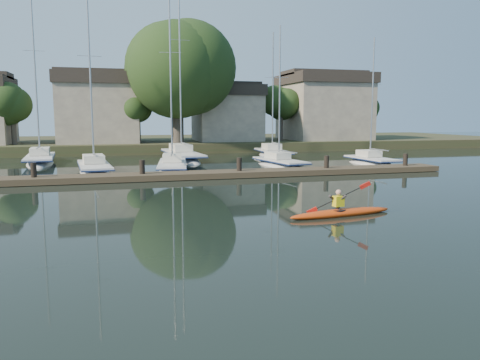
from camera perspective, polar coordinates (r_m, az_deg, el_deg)
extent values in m
plane|color=black|center=(15.47, 2.70, -6.44)|extent=(160.00, 160.00, 0.00)
ellipsoid|color=#BB460E|center=(18.43, 12.25, -3.97)|extent=(4.53, 1.19, 0.34)
cylinder|color=black|center=(18.32, 11.87, -3.68)|extent=(0.75, 0.75, 0.09)
imported|color=#2B262A|center=(18.25, 11.90, -2.58)|extent=(0.28, 0.38, 0.97)
cube|color=yellow|center=(18.25, 11.90, -2.54)|extent=(0.41, 0.33, 0.40)
sphere|color=tan|center=(18.20, 11.93, -1.49)|extent=(0.22, 0.22, 0.22)
cube|color=#423625|center=(28.87, -5.85, 0.61)|extent=(34.00, 2.00, 0.35)
cylinder|color=black|center=(28.82, -23.80, 0.17)|extent=(0.32, 0.32, 1.80)
cylinder|color=black|center=(28.53, -11.81, 0.60)|extent=(0.32, 0.32, 1.80)
cylinder|color=black|center=(29.49, -0.10, 1.00)|extent=(0.32, 0.32, 1.80)
cylinder|color=black|center=(31.57, 10.48, 1.32)|extent=(0.32, 0.32, 1.80)
cylinder|color=black|center=(34.59, 19.48, 1.56)|extent=(0.32, 0.32, 1.80)
ellipsoid|color=silver|center=(33.31, -17.28, 0.33)|extent=(2.84, 8.34, 1.83)
cube|color=silver|center=(33.21, -17.34, 1.81)|extent=(2.60, 6.87, 0.13)
cube|color=#16244F|center=(33.22, -17.34, 1.68)|extent=(2.69, 7.04, 0.08)
cube|color=beige|center=(33.67, -17.42, 2.49)|extent=(1.57, 2.42, 0.53)
cylinder|color=#9EA0A5|center=(33.39, -17.78, 11.83)|extent=(0.12, 0.12, 11.55)
cylinder|color=#9EA0A5|center=(31.92, -17.25, 2.97)|extent=(0.39, 3.10, 0.08)
cylinder|color=#9EA0A5|center=(33.53, -17.89, 14.19)|extent=(1.53, 0.18, 0.03)
ellipsoid|color=silver|center=(33.26, -8.23, 0.61)|extent=(3.12, 8.63, 1.78)
cube|color=silver|center=(33.16, -8.26, 2.05)|extent=(2.82, 7.11, 0.13)
cube|color=#16244F|center=(33.17, -8.26, 1.92)|extent=(2.92, 7.29, 0.08)
cube|color=beige|center=(33.64, -8.26, 2.73)|extent=(1.63, 2.52, 0.52)
cylinder|color=#9EA0A5|center=(33.37, -8.46, 12.65)|extent=(0.11, 0.11, 12.19)
cylinder|color=#9EA0A5|center=(31.84, -8.32, 3.17)|extent=(0.52, 3.19, 0.08)
cylinder|color=#9EA0A5|center=(33.53, -8.51, 15.14)|extent=(1.49, 0.24, 0.03)
ellipsoid|color=silver|center=(35.51, 4.91, 1.14)|extent=(2.94, 7.36, 1.70)
cube|color=silver|center=(35.43, 4.93, 2.43)|extent=(2.65, 6.08, 0.13)
cube|color=#16244F|center=(35.44, 4.92, 2.32)|extent=(2.75, 6.23, 0.07)
cube|color=beige|center=(35.78, 4.60, 3.02)|extent=(1.54, 2.17, 0.49)
cylinder|color=#9EA0A5|center=(35.50, 4.85, 10.47)|extent=(0.11, 0.11, 9.85)
cylinder|color=#9EA0A5|center=(34.43, 5.80, 3.46)|extent=(0.48, 2.70, 0.07)
cylinder|color=#9EA0A5|center=(35.57, 4.87, 12.37)|extent=(1.42, 0.24, 0.03)
ellipsoid|color=silver|center=(38.32, 15.68, 1.35)|extent=(2.21, 6.52, 1.75)
cube|color=silver|center=(38.24, 15.73, 2.58)|extent=(2.07, 5.36, 0.13)
cube|color=#16244F|center=(38.24, 15.72, 2.47)|extent=(2.15, 5.49, 0.07)
cube|color=beige|center=(38.53, 15.43, 3.14)|extent=(1.37, 1.86, 0.51)
cylinder|color=#9EA0A5|center=(38.28, 15.83, 9.55)|extent=(0.11, 0.11, 9.20)
cylinder|color=#9EA0A5|center=(37.38, 16.58, 3.57)|extent=(0.18, 2.45, 0.07)
cylinder|color=#9EA0A5|center=(38.33, 15.89, 11.20)|extent=(1.47, 0.09, 0.03)
ellipsoid|color=silver|center=(41.11, -23.14, 1.38)|extent=(2.91, 9.39, 1.95)
cube|color=silver|center=(41.03, -23.21, 2.66)|extent=(2.67, 7.72, 0.14)
cube|color=#16244F|center=(41.03, -23.21, 2.55)|extent=(2.76, 7.91, 0.08)
cube|color=beige|center=(41.55, -23.20, 3.25)|extent=(1.64, 2.70, 0.56)
cylinder|color=#9EA0A5|center=(41.32, -23.70, 12.02)|extent=(0.12, 0.12, 13.35)
cylinder|color=#9EA0A5|center=(39.59, -23.39, 3.68)|extent=(0.37, 3.51, 0.08)
cylinder|color=#9EA0A5|center=(41.49, -23.83, 14.22)|extent=(1.64, 0.17, 0.03)
ellipsoid|color=silver|center=(41.52, -7.04, 1.97)|extent=(2.99, 11.18, 2.10)
cube|color=silver|center=(41.43, -7.06, 3.34)|extent=(2.76, 9.18, 0.15)
cube|color=#16244F|center=(41.44, -7.06, 3.22)|extent=(2.86, 9.41, 0.09)
cube|color=beige|center=(42.05, -7.25, 3.96)|extent=(1.73, 3.18, 0.61)
cylinder|color=#9EA0A5|center=(41.88, -7.34, 14.07)|extent=(0.13, 0.13, 15.48)
cylinder|color=#9EA0A5|center=(39.75, -6.59, 4.44)|extent=(0.34, 4.20, 0.09)
cylinder|color=#9EA0A5|center=(42.13, -7.38, 16.58)|extent=(1.77, 0.14, 0.03)
ellipsoid|color=silver|center=(44.34, 4.04, 2.44)|extent=(2.38, 7.96, 1.87)
cube|color=silver|center=(44.26, 4.05, 3.58)|extent=(2.22, 6.54, 0.14)
cube|color=#16244F|center=(44.27, 4.05, 3.48)|extent=(2.31, 6.70, 0.08)
cube|color=beige|center=(44.69, 3.87, 4.09)|extent=(1.47, 2.26, 0.54)
cylinder|color=#9EA0A5|center=(44.42, 4.03, 10.66)|extent=(0.12, 0.12, 10.84)
cylinder|color=#9EA0A5|center=(43.08, 4.52, 4.51)|extent=(0.20, 3.00, 0.08)
cylinder|color=#9EA0A5|center=(44.51, 4.04, 12.33)|extent=(1.58, 0.09, 0.03)
cube|color=#29371B|center=(58.54, -10.67, 4.46)|extent=(90.00, 24.00, 1.00)
cube|color=#AB9F88|center=(52.28, -16.86, 7.71)|extent=(8.00, 8.00, 6.00)
cube|color=#2E2721|center=(52.42, -17.02, 11.65)|extent=(8.40, 8.40, 1.20)
cube|color=#AB9F88|center=(53.77, -1.63, 7.50)|extent=(7.00, 7.00, 5.00)
cube|color=#2E2721|center=(53.84, -1.64, 10.80)|extent=(7.35, 7.35, 1.20)
cube|color=#AB9F88|center=(57.78, 10.14, 8.15)|extent=(9.00, 9.00, 6.50)
cube|color=#2E2721|center=(57.93, 10.23, 11.96)|extent=(9.45, 9.45, 1.20)
cylinder|color=#4B423C|center=(49.71, -7.60, 7.41)|extent=(1.20, 1.20, 5.00)
sphere|color=black|center=(49.93, -7.70, 13.16)|extent=(8.50, 8.50, 8.50)
cylinder|color=#4B423C|center=(51.15, -25.88, 5.59)|extent=(0.48, 0.48, 3.00)
sphere|color=black|center=(51.15, -26.05, 8.38)|extent=(3.40, 3.40, 3.40)
cylinder|color=#4B423C|center=(49.85, -12.24, 6.04)|extent=(0.38, 0.38, 2.80)
sphere|color=black|center=(49.84, -12.31, 8.57)|extent=(2.72, 2.72, 2.72)
cylinder|color=#4B423C|center=(54.09, 4.99, 6.53)|extent=(0.50, 0.50, 3.20)
sphere|color=black|center=(54.09, 5.02, 9.33)|extent=(3.57, 3.57, 3.57)
cylinder|color=#4B423C|center=(57.00, 15.05, 6.05)|extent=(0.41, 0.41, 2.60)
sphere|color=black|center=(56.98, 15.12, 8.21)|extent=(2.89, 2.89, 2.89)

